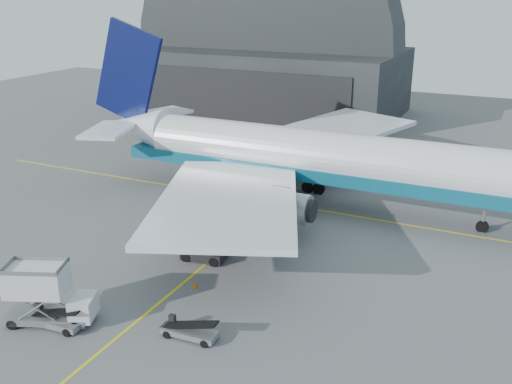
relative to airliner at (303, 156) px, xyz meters
The scene contains 9 objects.
ground 22.25m from the airliner, 95.82° to the right, with size 200.00×200.00×0.00m, color #565659.
taxi_lines 10.58m from the airliner, 103.98° to the right, with size 80.00×42.12×0.02m.
hangar 49.93m from the airliner, 119.08° to the left, with size 50.00×28.30×28.00m.
airliner is the anchor object (origin of this frame).
catering_truck 31.73m from the airliner, 104.44° to the right, with size 6.76×4.54×4.37m.
pushback_tug 17.83m from the airliner, 99.03° to the right, with size 4.04×2.59×1.79m.
belt_loader_a 32.01m from the airliner, 103.06° to the right, with size 4.70×1.90×1.77m.
belt_loader_b 28.42m from the airliner, 85.29° to the right, with size 4.28×1.68×1.62m.
traffic_cone 22.41m from the airliner, 92.41° to the right, with size 0.40×0.40×0.57m.
Camera 1 is at (23.03, -34.97, 22.88)m, focal length 40.00 mm.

